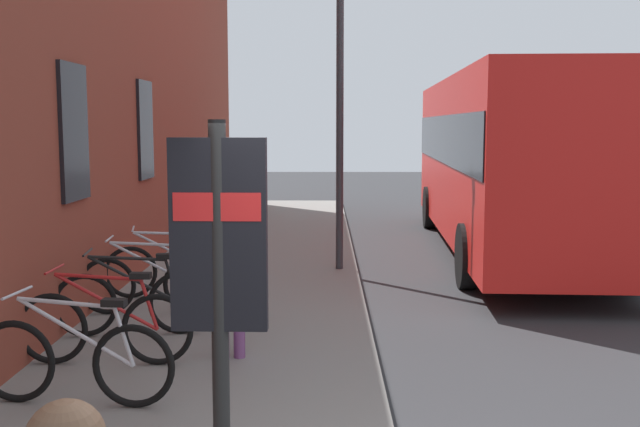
# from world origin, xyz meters

# --- Properties ---
(ground) EXTENTS (60.00, 60.00, 0.00)m
(ground) POSITION_xyz_m (6.00, -1.00, 0.00)
(ground) COLOR #2D2D30
(sidewalk_pavement) EXTENTS (24.00, 3.50, 0.12)m
(sidewalk_pavement) POSITION_xyz_m (8.00, 1.75, 0.06)
(sidewalk_pavement) COLOR gray
(sidewalk_pavement) RESTS_ON ground
(station_facade) EXTENTS (22.00, 0.65, 7.18)m
(station_facade) POSITION_xyz_m (8.99, 3.80, 3.59)
(station_facade) COLOR brown
(station_facade) RESTS_ON ground
(bicycle_by_door) EXTENTS (0.48, 1.77, 0.97)m
(bicycle_by_door) POSITION_xyz_m (2.85, 2.66, 0.51)
(bicycle_by_door) COLOR black
(bicycle_by_door) RESTS_ON sidewalk_pavement
(bicycle_nearest_sign) EXTENTS (0.48, 1.77, 0.97)m
(bicycle_nearest_sign) POSITION_xyz_m (3.93, 2.72, 0.51)
(bicycle_nearest_sign) COLOR black
(bicycle_nearest_sign) RESTS_ON sidewalk_pavement
(bicycle_end_of_row) EXTENTS (0.48, 1.77, 0.97)m
(bicycle_end_of_row) POSITION_xyz_m (4.97, 2.70, 0.51)
(bicycle_end_of_row) COLOR black
(bicycle_end_of_row) RESTS_ON sidewalk_pavement
(bicycle_far_end) EXTENTS (0.48, 1.77, 0.97)m
(bicycle_far_end) POSITION_xyz_m (5.96, 2.74, 0.51)
(bicycle_far_end) COLOR black
(bicycle_far_end) RESTS_ON sidewalk_pavement
(bicycle_mid_rack) EXTENTS (0.55, 1.74, 0.97)m
(bicycle_mid_rack) POSITION_xyz_m (6.89, 2.68, 0.51)
(bicycle_mid_rack) COLOR black
(bicycle_mid_rack) RESTS_ON sidewalk_pavement
(transit_info_sign) EXTENTS (0.10, 0.55, 2.40)m
(transit_info_sign) POSITION_xyz_m (0.92, 1.15, 1.72)
(transit_info_sign) COLOR black
(transit_info_sign) RESTS_ON sidewalk_pavement
(city_bus) EXTENTS (10.62, 3.10, 3.35)m
(city_bus) POSITION_xyz_m (11.25, -3.00, 1.92)
(city_bus) COLOR red
(city_bus) RESTS_ON ground
(pedestrian_near_bus) EXTENTS (0.41, 0.58, 1.65)m
(pedestrian_near_bus) POSITION_xyz_m (4.13, 1.49, 1.13)
(pedestrian_near_bus) COLOR #723F72
(pedestrian_near_bus) RESTS_ON sidewalk_pavement
(street_lamp) EXTENTS (0.28, 0.28, 5.36)m
(street_lamp) POSITION_xyz_m (8.91, 0.30, 3.28)
(street_lamp) COLOR #333338
(street_lamp) RESTS_ON sidewalk_pavement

